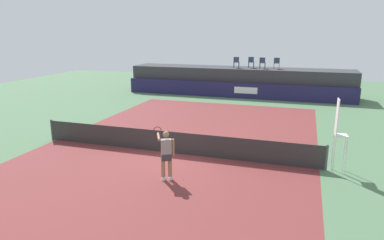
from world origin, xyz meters
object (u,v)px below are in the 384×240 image
(spectator_chair_far_left, at_px, (236,62))
(net_post_near, at_px, (52,130))
(spectator_chair_center, at_px, (262,62))
(umpire_chair, at_px, (338,131))
(spectator_chair_left, at_px, (251,62))
(tennis_ball, at_px, (195,103))
(spectator_chair_right, at_px, (277,63))
(tennis_player, at_px, (166,153))
(net_post_far, at_px, (326,158))

(spectator_chair_far_left, distance_m, net_post_near, 16.27)
(spectator_chair_center, height_order, umpire_chair, spectator_chair_center)
(spectator_chair_left, bearing_deg, umpire_chair, -70.06)
(spectator_chair_center, height_order, tennis_ball, spectator_chair_center)
(spectator_chair_right, xyz_separation_m, tennis_ball, (-5.29, -4.67, -2.66))
(net_post_near, bearing_deg, spectator_chair_left, 65.13)
(tennis_player, distance_m, tennis_ball, 13.50)
(net_post_near, bearing_deg, spectator_chair_center, 61.78)
(spectator_chair_far_left, xyz_separation_m, umpire_chair, (6.72, -14.97, -1.11))
(tennis_player, bearing_deg, tennis_ball, 103.38)
(spectator_chair_center, relative_size, tennis_player, 0.50)
(spectator_chair_center, xyz_separation_m, umpire_chair, (4.64, -15.06, -1.11))
(umpire_chair, relative_size, tennis_ball, 40.59)
(spectator_chair_left, height_order, tennis_player, spectator_chair_left)
(net_post_far, bearing_deg, spectator_chair_center, 106.03)
(spectator_chair_far_left, distance_m, spectator_chair_left, 1.21)
(spectator_chair_far_left, relative_size, spectator_chair_left, 1.00)
(net_post_far, bearing_deg, spectator_chair_left, 108.91)
(tennis_player, bearing_deg, net_post_near, 159.52)
(umpire_chair, bearing_deg, tennis_player, -155.48)
(spectator_chair_left, relative_size, umpire_chair, 0.32)
(spectator_chair_right, bearing_deg, tennis_player, -96.97)
(net_post_far, height_order, tennis_ball, net_post_far)
(spectator_chair_far_left, xyz_separation_m, tennis_player, (1.00, -17.58, -1.73))
(spectator_chair_left, height_order, net_post_near, spectator_chair_left)
(spectator_chair_left, xyz_separation_m, spectator_chair_center, (0.95, -0.33, 0.00))
(spectator_chair_far_left, height_order, spectator_chair_right, same)
(spectator_chair_left, bearing_deg, tennis_player, -90.41)
(spectator_chair_center, bearing_deg, spectator_chair_far_left, -177.56)
(net_post_near, bearing_deg, spectator_chair_right, 58.81)
(spectator_chair_far_left, height_order, net_post_far, spectator_chair_far_left)
(net_post_near, bearing_deg, umpire_chair, -0.04)
(umpire_chair, bearing_deg, net_post_near, 179.96)
(spectator_chair_center, height_order, net_post_far, spectator_chair_center)
(spectator_chair_left, relative_size, net_post_far, 0.89)
(spectator_chair_right, distance_m, umpire_chair, 15.61)
(spectator_chair_left, bearing_deg, spectator_chair_far_left, -159.76)
(umpire_chair, distance_m, tennis_player, 6.31)
(spectator_chair_center, bearing_deg, tennis_ball, -132.53)
(tennis_ball, bearing_deg, spectator_chair_left, 56.47)
(spectator_chair_far_left, bearing_deg, spectator_chair_center, 2.44)
(tennis_player, bearing_deg, spectator_chair_right, 83.03)
(net_post_near, bearing_deg, net_post_far, 0.00)
(spectator_chair_far_left, xyz_separation_m, spectator_chair_center, (2.08, 0.09, 0.00))
(umpire_chair, distance_m, tennis_ball, 13.80)
(spectator_chair_far_left, height_order, spectator_chair_left, same)
(net_post_near, height_order, tennis_ball, net_post_near)
(spectator_chair_far_left, distance_m, spectator_chair_right, 3.18)
(net_post_near, relative_size, net_post_far, 1.00)
(spectator_chair_right, distance_m, net_post_near, 17.85)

